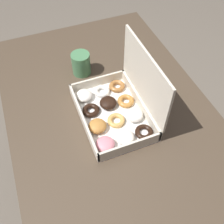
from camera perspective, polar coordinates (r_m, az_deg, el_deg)
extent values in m
plane|color=#6B6054|center=(1.66, -0.53, -15.31)|extent=(8.00, 8.00, 0.00)
cube|color=#4C3D2D|center=(1.03, -0.83, 0.65)|extent=(1.15, 0.77, 0.03)
cylinder|color=#4C3D2D|center=(1.64, -18.53, 2.49)|extent=(0.06, 0.06, 0.71)
cylinder|color=#4C3D2D|center=(1.73, 3.61, 8.77)|extent=(0.06, 0.06, 0.71)
cube|color=white|center=(0.99, 0.00, -0.69)|extent=(0.34, 0.23, 0.01)
cube|color=beige|center=(0.95, -6.33, -1.71)|extent=(0.34, 0.01, 0.04)
cube|color=beige|center=(1.00, 6.01, 2.05)|extent=(0.34, 0.01, 0.04)
cube|color=beige|center=(1.07, -3.21, 6.63)|extent=(0.01, 0.23, 0.04)
cube|color=beige|center=(0.89, 3.90, -7.56)|extent=(0.01, 0.23, 0.04)
cube|color=beige|center=(0.91, 7.13, 7.39)|extent=(0.34, 0.01, 0.21)
ellipsoid|color=white|center=(1.03, -6.08, 3.60)|extent=(0.07, 0.07, 0.03)
torus|color=black|center=(0.99, -4.59, 0.37)|extent=(0.07, 0.07, 0.02)
ellipsoid|color=#B77A38|center=(0.94, -3.19, -3.07)|extent=(0.07, 0.07, 0.04)
ellipsoid|color=pink|center=(0.90, -1.47, -7.03)|extent=(0.07, 0.07, 0.03)
torus|color=white|center=(1.05, -2.50, 4.47)|extent=(0.07, 0.07, 0.02)
ellipsoid|color=black|center=(1.00, -0.74, 1.85)|extent=(0.07, 0.07, 0.03)
torus|color=tan|center=(0.96, 0.65, -1.93)|extent=(0.07, 0.07, 0.02)
ellipsoid|color=white|center=(0.91, 2.89, -5.49)|extent=(0.07, 0.07, 0.03)
torus|color=#9E6633|center=(1.07, 1.10, 5.64)|extent=(0.07, 0.07, 0.02)
torus|color=#B77A38|center=(1.02, 3.02, 2.40)|extent=(0.07, 0.07, 0.02)
ellipsoid|color=white|center=(0.97, 4.92, -0.67)|extent=(0.07, 0.07, 0.03)
torus|color=black|center=(0.94, 6.97, -4.36)|extent=(0.07, 0.07, 0.02)
cylinder|color=#4C8456|center=(1.13, -6.74, 10.40)|extent=(0.08, 0.08, 0.10)
cylinder|color=black|center=(1.10, -6.96, 12.12)|extent=(0.06, 0.06, 0.01)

